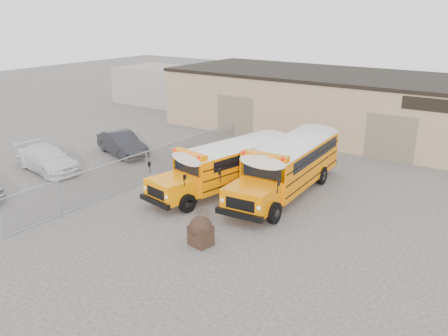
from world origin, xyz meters
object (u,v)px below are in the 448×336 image
Objects in this scene: tarp_bundle at (201,230)px; school_bus_right at (328,137)px; car_dark at (122,144)px; school_bus_left at (292,143)px; car_white at (47,159)px.

school_bus_right is at bearing 91.95° from tarp_bundle.
tarp_bundle is 14.61m from car_dark.
car_dark is at bearing 148.74° from tarp_bundle.
school_bus_left is 14.96m from car_white.
tarp_bundle is at bearing -80.63° from school_bus_left.
school_bus_left is at bearing -50.31° from car_dark.
car_white is (-11.81, -9.14, -0.79)m from school_bus_left.
car_white is at bearing 169.39° from tarp_bundle.
school_bus_right is 1.97× the size of car_white.
school_bus_right is 2.15× the size of car_dark.
tarp_bundle is (0.47, -13.78, -1.02)m from school_bus_right.
tarp_bundle is 13.99m from car_white.
car_dark is at bearing -158.58° from school_bus_left.
car_dark is (-12.49, 7.58, 0.11)m from tarp_bundle.
school_bus_left is 0.92× the size of school_bus_right.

